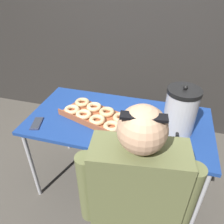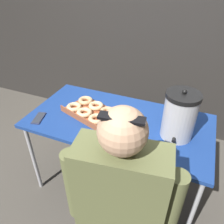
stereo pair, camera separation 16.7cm
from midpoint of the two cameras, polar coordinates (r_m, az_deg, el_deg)
name	(u,v)px [view 1 (the left image)]	position (r m, az deg, el deg)	size (l,w,h in m)	color
ground_plane	(117,182)	(2.22, -0.82, -17.92)	(12.00, 12.00, 0.00)	#4C473F
back_wall	(146,15)	(2.49, 6.83, 23.79)	(6.00, 0.11, 2.62)	#282623
folding_table	(119,125)	(1.72, -1.01, -3.40)	(1.40, 0.72, 0.75)	navy
donut_box	(95,114)	(1.72, -7.14, -0.73)	(0.60, 0.44, 0.05)	brown
coffee_urn	(181,111)	(1.54, 14.54, 0.19)	(0.22, 0.25, 0.36)	#B7B7BC
cell_phone	(37,123)	(1.77, -21.65, -2.87)	(0.10, 0.16, 0.01)	#2D334C
person_seated	(134,209)	(1.34, 1.99, -24.12)	(0.62, 0.30, 1.29)	#33332D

